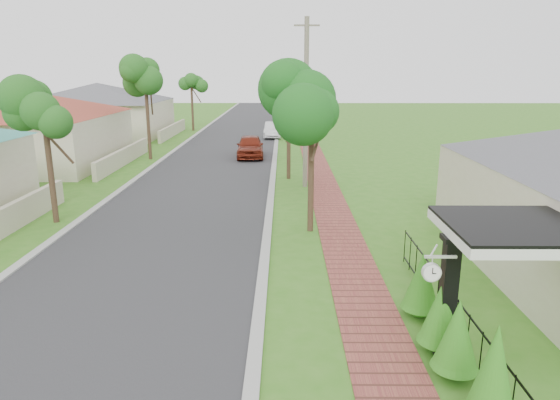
% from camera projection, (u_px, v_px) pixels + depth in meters
% --- Properties ---
extents(ground, '(160.00, 160.00, 0.00)m').
position_uv_depth(ground, '(229.00, 326.00, 11.36)').
color(ground, '#34701A').
rests_on(ground, ground).
extents(road, '(7.00, 120.00, 0.02)m').
position_uv_depth(road, '(215.00, 165.00, 30.73)').
color(road, '#28282B').
rests_on(road, ground).
extents(kerb_right, '(0.30, 120.00, 0.10)m').
position_uv_depth(kerb_right, '(274.00, 165.00, 30.71)').
color(kerb_right, '#9E9E99').
rests_on(kerb_right, ground).
extents(kerb_left, '(0.30, 120.00, 0.10)m').
position_uv_depth(kerb_left, '(156.00, 165.00, 30.76)').
color(kerb_left, '#9E9E99').
rests_on(kerb_left, ground).
extents(sidewalk, '(1.50, 120.00, 0.03)m').
position_uv_depth(sidewalk, '(316.00, 165.00, 30.69)').
color(sidewalk, brown).
rests_on(sidewalk, ground).
extents(porch_post, '(0.48, 0.48, 2.52)m').
position_uv_depth(porch_post, '(447.00, 301.00, 10.08)').
color(porch_post, black).
rests_on(porch_post, ground).
extents(picket_fence, '(0.03, 8.02, 1.00)m').
position_uv_depth(picket_fence, '(447.00, 305.00, 11.19)').
color(picket_fence, black).
rests_on(picket_fence, ground).
extents(street_trees, '(10.70, 37.65, 5.89)m').
position_uv_depth(street_trees, '(227.00, 86.00, 36.21)').
color(street_trees, '#382619').
rests_on(street_trees, ground).
extents(hedge_row, '(0.81, 4.82, 1.99)m').
position_uv_depth(hedge_row, '(450.00, 327.00, 9.63)').
color(hedge_row, '#236B15').
rests_on(hedge_row, ground).
extents(far_house_red, '(15.56, 15.56, 4.60)m').
position_uv_depth(far_house_red, '(17.00, 126.00, 30.22)').
color(far_house_red, beige).
rests_on(far_house_red, ground).
extents(far_house_grey, '(15.56, 15.56, 4.60)m').
position_uv_depth(far_house_grey, '(99.00, 109.00, 43.77)').
color(far_house_grey, beige).
rests_on(far_house_grey, ground).
extents(parked_car_red, '(1.96, 4.38, 1.46)m').
position_uv_depth(parked_car_red, '(250.00, 146.00, 33.16)').
color(parked_car_red, maroon).
rests_on(parked_car_red, ground).
extents(parked_car_white, '(1.55, 4.02, 1.31)m').
position_uv_depth(parked_car_white, '(273.00, 130.00, 42.96)').
color(parked_car_white, white).
rests_on(parked_car_white, ground).
extents(near_tree, '(2.26, 2.26, 5.81)m').
position_uv_depth(near_tree, '(312.00, 101.00, 16.95)').
color(near_tree, '#382619').
rests_on(near_tree, ground).
extents(utility_pole, '(1.20, 0.24, 8.06)m').
position_uv_depth(utility_pole, '(306.00, 104.00, 23.95)').
color(utility_pole, gray).
rests_on(utility_pole, ground).
extents(station_clock, '(0.64, 0.13, 0.53)m').
position_uv_depth(station_clock, '(432.00, 271.00, 9.48)').
color(station_clock, silver).
rests_on(station_clock, ground).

